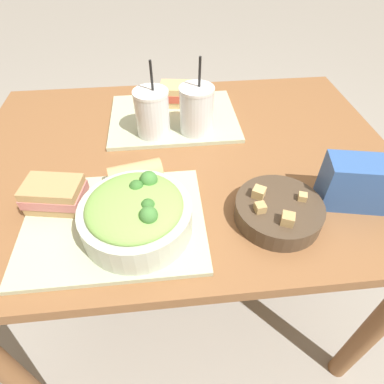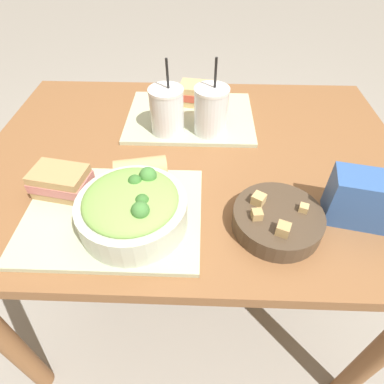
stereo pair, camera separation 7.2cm
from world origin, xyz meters
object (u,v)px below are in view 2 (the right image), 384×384
Objects in this scene: sandwich_far at (198,94)px; chip_bag at (365,199)px; drink_cup_red at (211,112)px; drink_cup_dark at (167,112)px; salad_bowl at (132,208)px; baguette_near at (142,169)px; soup_bowl at (277,219)px; sandwich_near at (61,182)px.

chip_bag reaches higher than sandwich_far.
drink_cup_red is at bearing -68.66° from sandwich_far.
drink_cup_dark is at bearing -108.50° from sandwich_far.
chip_bag is at bearing 4.81° from salad_bowl.
drink_cup_dark is (0.04, 0.21, 0.03)m from baguette_near.
salad_bowl is 0.49m from chip_bag.
baguette_near reaches higher than soup_bowl.
drink_cup_red is (0.17, 0.36, 0.02)m from salad_bowl.
sandwich_far is at bearing 103.19° from drink_cup_red.
sandwich_near is at bearing -129.79° from drink_cup_dark.
chip_bag is (0.50, -0.10, 0.02)m from baguette_near.
sandwich_far is at bearing -31.01° from baguette_near.
drink_cup_red reaches higher than sandwich_far.
drink_cup_dark reaches higher than sandwich_near.
salad_bowl reaches higher than sandwich_near.
sandwich_far is 0.19m from drink_cup_dark.
salad_bowl is 0.15m from baguette_near.
sandwich_far is (-0.18, 0.52, 0.02)m from soup_bowl.
salad_bowl reaches higher than baguette_near.
soup_bowl is 0.34m from baguette_near.
soup_bowl is at bearing -126.19° from baguette_near.
salad_bowl is 0.21m from sandwich_near.
drink_cup_dark is 0.13m from drink_cup_red.
soup_bowl is at bearing -52.78° from drink_cup_dark.
salad_bowl is at bearing -95.14° from sandwich_far.
chip_bag is (0.68, -0.05, 0.02)m from sandwich_near.
sandwich_near is 0.88× the size of chip_bag.
sandwich_far is at bearing 109.20° from soup_bowl.
salad_bowl reaches higher than sandwich_far.
baguette_near is at bearing 91.56° from salad_bowl.
drink_cup_dark is 0.55m from chip_bag.
salad_bowl is 1.63× the size of sandwich_near.
soup_bowl is 0.44m from drink_cup_dark.
sandwich_far is 0.61× the size of drink_cup_dark.
chip_bag is at bearing -44.40° from drink_cup_red.
chip_bag reaches higher than soup_bowl.
salad_bowl is 1.43× the size of chip_bag.
chip_bag reaches higher than sandwich_near.
sandwich_far is 0.61m from chip_bag.
drink_cup_dark reaches higher than salad_bowl.
drink_cup_dark reaches higher than sandwich_far.
salad_bowl is 1.05× the size of drink_cup_red.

